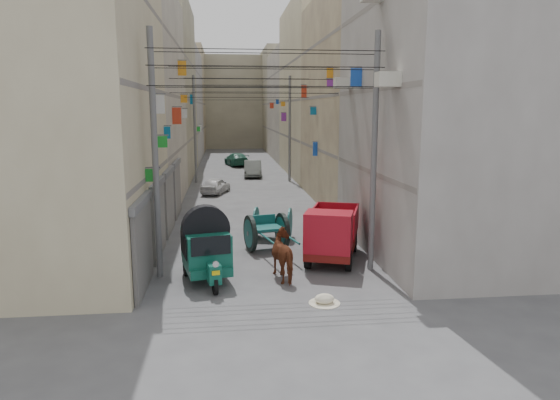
{
  "coord_description": "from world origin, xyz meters",
  "views": [
    {
      "loc": [
        -1.37,
        -10.28,
        5.48
      ],
      "look_at": [
        0.48,
        6.5,
        2.42
      ],
      "focal_mm": 32.0,
      "sensor_mm": 36.0,
      "label": 1
    }
  ],
  "objects": [
    {
      "name": "distant_car_white",
      "position": [
        -2.03,
        22.65,
        0.53
      ],
      "size": [
        2.18,
        3.36,
        1.06
      ],
      "primitive_type": "imported",
      "rotation": [
        0.0,
        0.0,
        2.82
      ],
      "color": "silver",
      "rests_on": "ground"
    },
    {
      "name": "second_cart",
      "position": [
        0.61,
        10.52,
        0.73
      ],
      "size": [
        1.83,
        1.7,
        1.36
      ],
      "rotation": [
        0.0,
        0.0,
        -0.25
      ],
      "color": "#135351",
      "rests_on": "ground"
    },
    {
      "name": "mini_truck",
      "position": [
        2.37,
        6.83,
        0.98
      ],
      "size": [
        2.71,
        3.97,
        2.05
      ],
      "rotation": [
        0.0,
        0.0,
        -0.33
      ],
      "color": "black",
      "rests_on": "ground"
    },
    {
      "name": "overhead_cables",
      "position": [
        0.0,
        14.4,
        6.77
      ],
      "size": [
        7.4,
        22.52,
        1.12
      ],
      "color": "black",
      "rests_on": "ground"
    },
    {
      "name": "ac_units",
      "position": [
        3.65,
        7.67,
        7.43
      ],
      "size": [
        0.7,
        6.55,
        3.35
      ],
      "color": "beige",
      "rests_on": "ground"
    },
    {
      "name": "building_row_left",
      "position": [
        -8.0,
        34.13,
        6.46
      ],
      "size": [
        8.0,
        62.0,
        14.0
      ],
      "color": "#C5BA95",
      "rests_on": "ground"
    },
    {
      "name": "end_cap_building",
      "position": [
        0.0,
        66.0,
        6.5
      ],
      "size": [
        22.0,
        10.0,
        13.0
      ],
      "primitive_type": "cube",
      "color": "tan",
      "rests_on": "ground"
    },
    {
      "name": "feed_sack",
      "position": [
        1.38,
        3.06,
        0.14
      ],
      "size": [
        0.57,
        0.45,
        0.28
      ],
      "primitive_type": "ellipsoid",
      "color": "beige",
      "rests_on": "ground"
    },
    {
      "name": "auto_rickshaw",
      "position": [
        -2.04,
        5.45,
        1.11
      ],
      "size": [
        1.91,
        2.78,
        1.89
      ],
      "rotation": [
        0.0,
        0.0,
        0.21
      ],
      "color": "black",
      "rests_on": "ground"
    },
    {
      "name": "tonga_cart",
      "position": [
        0.2,
        8.82,
        0.75
      ],
      "size": [
        1.91,
        3.38,
        1.44
      ],
      "rotation": [
        0.0,
        0.0,
        0.24
      ],
      "color": "black",
      "rests_on": "ground"
    },
    {
      "name": "ground",
      "position": [
        0.0,
        0.0,
        0.0
      ],
      "size": [
        140.0,
        140.0,
        0.0
      ],
      "primitive_type": "plane",
      "color": "#47484A",
      "rests_on": "ground"
    },
    {
      "name": "building_row_right",
      "position": [
        8.0,
        34.13,
        6.46
      ],
      "size": [
        8.0,
        62.0,
        14.0
      ],
      "color": "#A09B96",
      "rests_on": "ground"
    },
    {
      "name": "horse",
      "position": [
        0.56,
        5.33,
        0.79
      ],
      "size": [
        1.27,
        2.02,
        1.58
      ],
      "primitive_type": "imported",
      "rotation": [
        0.0,
        0.0,
        3.38
      ],
      "color": "brown",
      "rests_on": "ground"
    },
    {
      "name": "distant_car_green",
      "position": [
        -0.26,
        39.28,
        0.63
      ],
      "size": [
        2.61,
        4.59,
        1.25
      ],
      "primitive_type": "imported",
      "rotation": [
        0.0,
        0.0,
        3.35
      ],
      "color": "#1D5641",
      "rests_on": "ground"
    },
    {
      "name": "shutters_left",
      "position": [
        -3.92,
        10.38,
        1.49
      ],
      "size": [
        0.18,
        14.4,
        2.88
      ],
      "color": "#4B4B50",
      "rests_on": "ground"
    },
    {
      "name": "distant_car_grey",
      "position": [
        0.89,
        30.99,
        0.66
      ],
      "size": [
        1.56,
        4.05,
        1.32
      ],
      "primitive_type": "imported",
      "rotation": [
        0.0,
        0.0,
        -0.04
      ],
      "color": "#585D5A",
      "rests_on": "ground"
    },
    {
      "name": "utility_poles",
      "position": [
        0.0,
        17.0,
        4.0
      ],
      "size": [
        7.4,
        22.2,
        8.0
      ],
      "color": "#5D5D60",
      "rests_on": "ground"
    },
    {
      "name": "signboards",
      "position": [
        -0.01,
        21.66,
        3.43
      ],
      "size": [
        8.22,
        40.52,
        5.67
      ],
      "color": "orange",
      "rests_on": "ground"
    }
  ]
}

